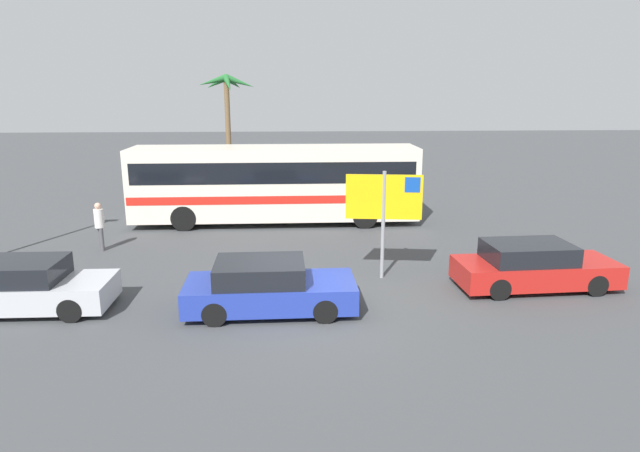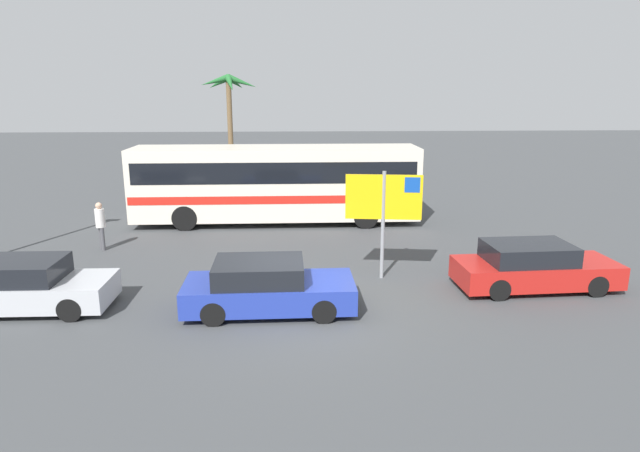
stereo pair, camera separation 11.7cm
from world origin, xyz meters
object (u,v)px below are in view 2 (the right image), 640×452
ferry_sign (385,201)px  car_red (533,267)px  car_blue (267,287)px  bus_front_coach (276,181)px  car_silver (29,286)px  pedestrian_crossing_lot (100,222)px

ferry_sign → car_red: size_ratio=0.71×
car_blue → ferry_sign: bearing=34.1°
ferry_sign → car_blue: bearing=-137.6°
bus_front_coach → car_silver: (-5.99, -9.03, -1.15)m
ferry_sign → pedestrian_crossing_lot: 10.01m
car_red → pedestrian_crossing_lot: size_ratio=2.66×
car_blue → car_silver: size_ratio=1.08×
bus_front_coach → pedestrian_crossing_lot: bus_front_coach is taller
car_red → car_silver: (-13.39, -0.88, -0.00)m
bus_front_coach → car_silver: 10.90m
car_red → pedestrian_crossing_lot: (-13.37, 4.46, 0.36)m
ferry_sign → car_red: 4.52m
pedestrian_crossing_lot → bus_front_coach: bearing=175.3°
bus_front_coach → car_blue: bearing=-89.9°
car_red → pedestrian_crossing_lot: pedestrian_crossing_lot is taller
car_silver → pedestrian_crossing_lot: bearing=90.1°
ferry_sign → car_red: ferry_sign is taller
car_red → pedestrian_crossing_lot: 14.10m
car_blue → car_red: bearing=8.7°
ferry_sign → car_red: bearing=-7.7°
car_red → ferry_sign: bearing=162.0°
bus_front_coach → car_red: 11.07m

